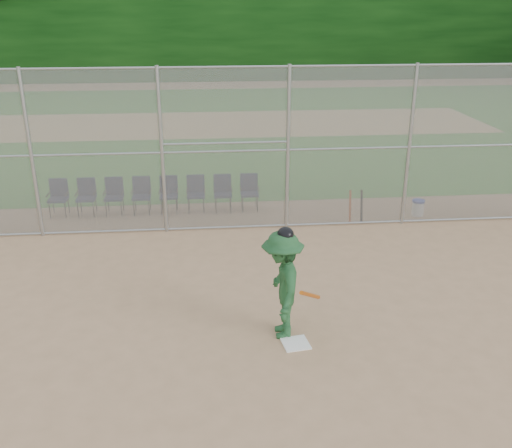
{
  "coord_description": "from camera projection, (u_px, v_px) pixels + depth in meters",
  "views": [
    {
      "loc": [
        -0.99,
        -8.27,
        5.37
      ],
      "look_at": [
        0.0,
        2.5,
        1.1
      ],
      "focal_mm": 40.0,
      "sensor_mm": 36.0,
      "label": 1
    }
  ],
  "objects": [
    {
      "name": "home_plate",
      "position": [
        296.0,
        343.0,
        9.53
      ],
      "size": [
        0.49,
        0.49,
        0.02
      ],
      "primitive_type": "cube",
      "rotation": [
        0.0,
        0.0,
        0.15
      ],
      "color": "white",
      "rests_on": "ground"
    },
    {
      "name": "chair_2",
      "position": [
        114.0,
        197.0,
        15.15
      ],
      "size": [
        0.54,
        0.52,
        0.96
      ],
      "primitive_type": null,
      "color": "#0F1A39",
      "rests_on": "ground"
    },
    {
      "name": "spare_bats",
      "position": [
        356.0,
        206.0,
        14.61
      ],
      "size": [
        0.36,
        0.23,
        0.85
      ],
      "color": "#D84C14",
      "rests_on": "ground"
    },
    {
      "name": "chair_1",
      "position": [
        86.0,
        198.0,
        15.09
      ],
      "size": [
        0.54,
        0.52,
        0.96
      ],
      "primitive_type": null,
      "color": "#0F1A39",
      "rests_on": "ground"
    },
    {
      "name": "chair_7",
      "position": [
        250.0,
        193.0,
        15.46
      ],
      "size": [
        0.54,
        0.52,
        0.96
      ],
      "primitive_type": null,
      "color": "#0F1A39",
      "rests_on": "ground"
    },
    {
      "name": "backstop_fence",
      "position": [
        246.0,
        148.0,
        13.58
      ],
      "size": [
        16.09,
        0.09,
        4.0
      ],
      "color": "gray",
      "rests_on": "ground"
    },
    {
      "name": "chair_6",
      "position": [
        223.0,
        194.0,
        15.4
      ],
      "size": [
        0.54,
        0.52,
        0.96
      ],
      "primitive_type": null,
      "color": "#0F1A39",
      "rests_on": "ground"
    },
    {
      "name": "chair_5",
      "position": [
        196.0,
        194.0,
        15.34
      ],
      "size": [
        0.54,
        0.52,
        0.96
      ],
      "primitive_type": null,
      "color": "#0F1A39",
      "rests_on": "ground"
    },
    {
      "name": "water_cooler",
      "position": [
        418.0,
        208.0,
        15.14
      ],
      "size": [
        0.33,
        0.33,
        0.42
      ],
      "color": "white",
      "rests_on": "ground"
    },
    {
      "name": "chair_0",
      "position": [
        58.0,
        198.0,
        15.03
      ],
      "size": [
        0.54,
        0.52,
        0.96
      ],
      "primitive_type": null,
      "color": "#0F1A39",
      "rests_on": "ground"
    },
    {
      "name": "chair_3",
      "position": [
        141.0,
        196.0,
        15.21
      ],
      "size": [
        0.54,
        0.52,
        0.96
      ],
      "primitive_type": null,
      "color": "#0F1A39",
      "rests_on": "ground"
    },
    {
      "name": "batter_at_plate",
      "position": [
        282.0,
        284.0,
        9.48
      ],
      "size": [
        1.0,
        1.35,
        1.98
      ],
      "color": "#21532B",
      "rests_on": "ground"
    },
    {
      "name": "dirt_patch_far",
      "position": [
        225.0,
        124.0,
        26.38
      ],
      "size": [
        24.0,
        24.0,
        0.0
      ],
      "primitive_type": "plane",
      "color": "tan",
      "rests_on": "ground"
    },
    {
      "name": "chair_4",
      "position": [
        169.0,
        195.0,
        15.27
      ],
      "size": [
        0.54,
        0.52,
        0.96
      ],
      "primitive_type": null,
      "color": "#0F1A39",
      "rests_on": "ground"
    },
    {
      "name": "grass_strip",
      "position": [
        225.0,
        124.0,
        26.38
      ],
      "size": [
        100.0,
        100.0,
        0.0
      ],
      "primitive_type": "plane",
      "color": "#26671F",
      "rests_on": "ground"
    },
    {
      "name": "ground",
      "position": [
        269.0,
        337.0,
        9.71
      ],
      "size": [
        100.0,
        100.0,
        0.0
      ],
      "primitive_type": "plane",
      "color": "tan",
      "rests_on": "ground"
    }
  ]
}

